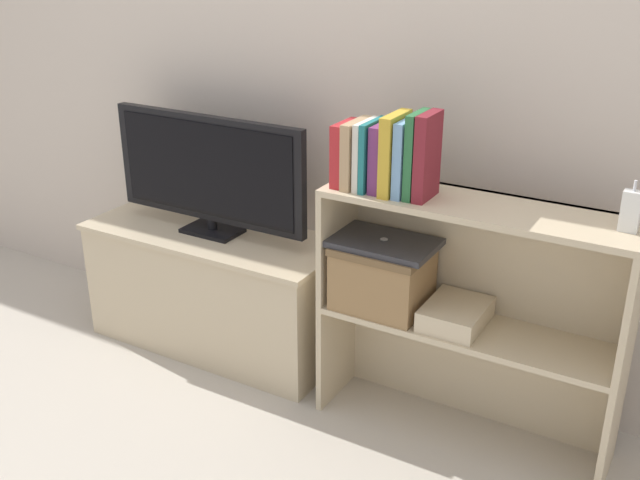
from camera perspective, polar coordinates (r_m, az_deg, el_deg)
The scene contains 19 objects.
ground_plane at distance 2.72m, azimuth -1.47°, elevation -12.39°, with size 16.00×16.00×0.00m, color #BCB2A3.
wall_back at distance 2.63m, azimuth 3.38°, elevation 14.73°, with size 10.00×0.05×2.40m.
tv_stand at distance 2.99m, azimuth -7.92°, elevation -3.69°, with size 1.02×0.42×0.48m.
tv at distance 2.81m, azimuth -8.47°, elevation 5.21°, with size 0.83×0.14×0.45m.
bookshelf_lower_tier at distance 2.54m, azimuth 11.35°, elevation -8.74°, with size 0.95×0.27×0.41m.
bookshelf_upper_tier at distance 2.35m, azimuth 12.11°, elevation -0.25°, with size 0.95×0.27×0.41m.
book_crimson at distance 2.35m, azimuth 1.96°, elevation 6.62°, with size 0.04×0.14×0.20m.
book_tan at distance 2.33m, azimuth 2.77°, elevation 6.60°, with size 0.03×0.16×0.21m.
book_ivory at distance 2.32m, azimuth 3.48°, elevation 6.52°, with size 0.02×0.14×0.21m.
book_teal at distance 2.31m, azimuth 3.99°, elevation 6.47°, with size 0.02×0.15×0.21m.
book_plum at distance 2.29m, azimuth 4.78°, elevation 6.27°, with size 0.04×0.13×0.21m.
book_mustard at distance 2.27m, azimuth 5.71°, elevation 6.55°, with size 0.04×0.16×0.25m.
book_skyblue at distance 2.26m, azimuth 6.58°, elevation 6.25°, with size 0.03×0.14×0.23m.
book_forest at distance 2.24m, azimuth 7.37°, elevation 6.44°, with size 0.03×0.13×0.26m.
book_maroon at distance 2.23m, azimuth 8.19°, elevation 6.32°, with size 0.04×0.13×0.26m.
baby_monitor at distance 2.15m, azimuth 22.60°, elevation 2.05°, with size 0.05×0.03×0.14m.
storage_basket_left at distance 2.45m, azimuth 4.81°, elevation -2.53°, with size 0.30×0.24×0.22m.
laptop at distance 2.40m, azimuth 4.89°, elevation -0.20°, with size 0.34×0.22×0.02m.
magazine_stack at distance 2.40m, azimuth 10.29°, elevation -5.59°, with size 0.18×0.23×0.07m.
Camera 1 is at (1.17, -1.88, 1.57)m, focal length 42.00 mm.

